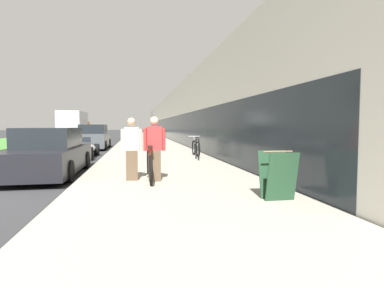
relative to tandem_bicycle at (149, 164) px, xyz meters
The scene contains 13 objects.
sidewalk_slab 19.81m from the tandem_bicycle, 88.41° to the left, with size 4.70×70.00×0.15m.
storefront_facade 28.97m from the tandem_bicycle, 74.08° to the left, with size 10.01×70.00×4.70m.
lawn_strip 26.78m from the tandem_bicycle, 117.27° to the left, with size 7.51×70.00×0.03m.
tandem_bicycle is the anchor object (origin of this frame).
person_rider 0.52m from the tandem_bicycle, 67.99° to the right, with size 0.54×0.21×1.58m.
person_bystander 0.60m from the tandem_bicycle, behind, with size 0.53×0.21×1.56m.
bike_rack_hoop 4.59m from the tandem_bicycle, 63.08° to the left, with size 0.05×0.60×0.84m.
cruiser_bike_nearest 5.98m from the tandem_bicycle, 67.38° to the left, with size 0.52×1.72×0.89m.
sandwich_board_sign 3.39m from the tandem_bicycle, 48.76° to the right, with size 0.56×0.56×0.90m.
parked_sedan_curbside 3.54m from the tandem_bicycle, 145.00° to the left, with size 1.82×4.52×1.45m.
vintage_roadster_curbside 7.66m from the tandem_bicycle, 113.55° to the left, with size 1.70×3.84×0.96m.
parked_sedan_far 13.20m from the tandem_bicycle, 103.53° to the left, with size 1.87×4.73×1.59m.
moving_truck 26.65m from the tandem_bicycle, 104.80° to the left, with size 2.28×6.86×2.98m.
Camera 1 is at (4.65, -6.43, 1.50)m, focal length 28.00 mm.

